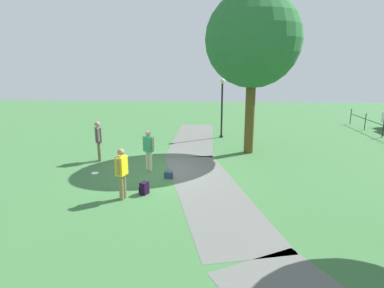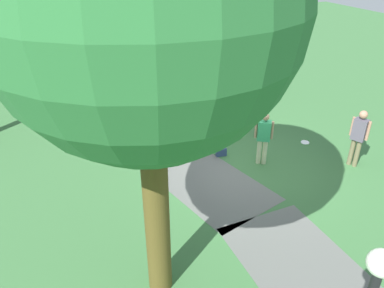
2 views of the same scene
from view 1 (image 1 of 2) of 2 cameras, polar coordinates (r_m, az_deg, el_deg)
name	(u,v)px [view 1 (image 1 of 2)]	position (r m, az deg, el deg)	size (l,w,h in m)	color
ground_plane	(164,171)	(12.72, -4.98, -4.71)	(48.00, 48.00, 0.00)	#396B3A
footpath_segment_near	(194,137)	(18.39, 0.31, 1.19)	(8.01, 2.18, 0.01)	#5B5E59
footpath_segment_mid	(209,190)	(10.81, 3.04, -8.08)	(8.28, 3.98, 0.01)	#5B5E59
large_shade_tree	(253,40)	(14.99, 10.71, 17.57)	(4.19, 4.19, 7.19)	#52451D
lamp_post	(222,101)	(18.16, 5.32, 7.52)	(0.28, 0.28, 3.30)	black
woman_with_handbag	(149,148)	(12.55, -7.68, -0.64)	(0.40, 0.45, 1.60)	beige
man_near_boulder	(98,138)	(14.24, -16.20, 0.99)	(0.48, 0.36, 1.72)	#6C6646
passerby_on_path	(122,170)	(10.04, -12.29, -4.57)	(0.50, 0.33, 1.60)	olive
handbag_on_grass	(168,175)	(11.84, -4.19, -5.41)	(0.31, 0.33, 0.31)	navy
spare_backpack_on_lawn	(144,188)	(10.53, -8.45, -7.72)	(0.34, 0.33, 0.40)	black
frisbee_on_grass	(95,173)	(12.90, -16.76, -4.95)	(0.27, 0.27, 0.02)	white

